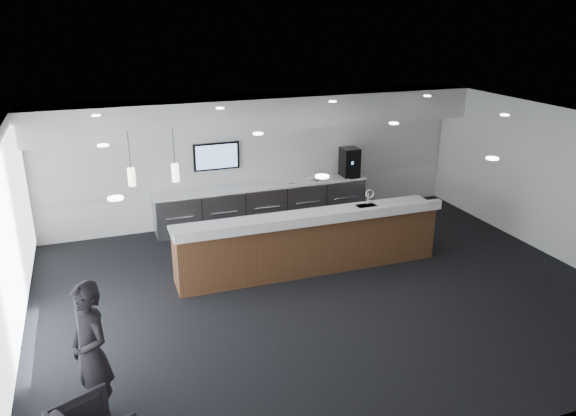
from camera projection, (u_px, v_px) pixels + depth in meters
name	position (u px, v px, depth m)	size (l,w,h in m)	color
ground	(325.00, 292.00, 10.08)	(10.00, 10.00, 0.00)	black
ceiling	(329.00, 126.00, 9.07)	(10.00, 8.00, 0.02)	black
back_wall	(258.00, 158.00, 13.11)	(10.00, 0.02, 3.00)	white
left_wall	(4.00, 255.00, 7.96)	(0.02, 8.00, 3.00)	white
right_wall	(556.00, 184.00, 11.19)	(0.02, 8.00, 3.00)	white
soffit_bulkhead	(263.00, 112.00, 12.33)	(10.00, 0.90, 0.70)	silver
alcove_panel	(258.00, 154.00, 13.05)	(9.80, 0.06, 1.40)	silver
window_blinds_wall	(7.00, 255.00, 7.97)	(0.04, 7.36, 2.55)	silver
back_credenza	(263.00, 204.00, 13.14)	(5.06, 0.66, 0.95)	gray
wall_tv	(216.00, 156.00, 12.65)	(1.05, 0.08, 0.62)	black
pendant_left	(175.00, 172.00, 9.25)	(0.12, 0.12, 0.30)	beige
pendant_right	(131.00, 176.00, 9.03)	(0.12, 0.12, 0.30)	beige
ceiling_can_lights	(329.00, 128.00, 9.08)	(7.00, 5.00, 0.02)	white
service_counter	(309.00, 242.00, 10.76)	(5.21, 0.89, 1.49)	#472D17
coffee_machine	(350.00, 162.00, 13.55)	(0.41, 0.53, 0.69)	black
info_sign_left	(292.00, 179.00, 13.04)	(0.16, 0.02, 0.23)	silver
info_sign_right	(316.00, 176.00, 13.25)	(0.18, 0.02, 0.24)	silver
lounge_guest	(91.00, 352.00, 6.73)	(0.66, 0.44, 1.82)	black
cup_0	(331.00, 177.00, 13.43)	(0.09, 0.09, 0.09)	white
cup_1	(326.00, 177.00, 13.39)	(0.09, 0.09, 0.09)	white
cup_2	(320.00, 178.00, 13.34)	(0.09, 0.09, 0.09)	white
cup_3	(315.00, 179.00, 13.29)	(0.09, 0.09, 0.09)	white
cup_4	(309.00, 179.00, 13.25)	(0.09, 0.09, 0.09)	white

